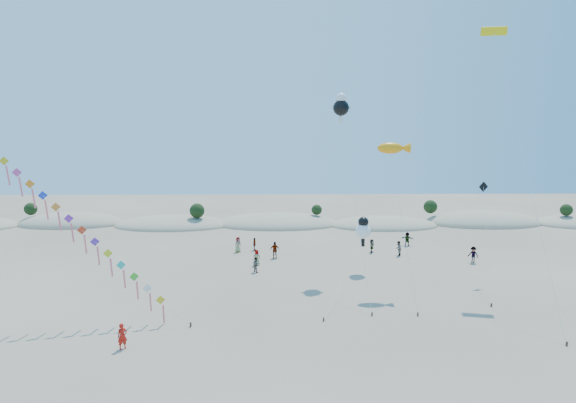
# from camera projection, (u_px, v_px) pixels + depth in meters

# --- Properties ---
(ground) EXTENTS (160.00, 160.00, 0.00)m
(ground) POSITION_uv_depth(u_px,v_px,m) (275.00, 370.00, 29.17)
(ground) COLOR #7F6D58
(ground) RESTS_ON ground
(dune_ridge) EXTENTS (145.30, 11.49, 5.57)m
(dune_ridge) POSITION_uv_depth(u_px,v_px,m) (285.00, 224.00, 73.80)
(dune_ridge) COLOR tan
(dune_ridge) RESTS_ON ground
(kite_train) EXTENTS (25.58, 4.81, 22.13)m
(kite_train) POSITION_uv_depth(u_px,v_px,m) (12.00, 169.00, 35.99)
(kite_train) COLOR #3F2D1E
(kite_train) RESTS_ON ground
(fish_kite) EXTENTS (2.99, 8.94, 13.29)m
(fish_kite) POSITION_uv_depth(u_px,v_px,m) (394.00, 148.00, 43.97)
(fish_kite) COLOR #3F2D1E
(fish_kite) RESTS_ON ground
(cartoon_kite_low) EXTENTS (5.99, 13.76, 5.72)m
(cartoon_kite_low) POSITION_uv_depth(u_px,v_px,m) (363.00, 229.00, 48.78)
(cartoon_kite_low) COLOR #3F2D1E
(cartoon_kite_low) RESTS_ON ground
(cartoon_kite_high) EXTENTS (2.08, 14.10, 18.10)m
(cartoon_kite_high) POSITION_uv_depth(u_px,v_px,m) (341.00, 106.00, 48.21)
(cartoon_kite_high) COLOR #3F2D1E
(cartoon_kite_high) RESTS_ON ground
(parafoil_kite) EXTENTS (2.40, 17.04, 24.04)m
(parafoil_kite) POSITION_uv_depth(u_px,v_px,m) (495.00, 36.00, 44.96)
(parafoil_kite) COLOR #3F2D1E
(parafoil_kite) RESTS_ON ground
(dark_kite) EXTENTS (2.88, 8.54, 9.48)m
(dark_kite) POSITION_uv_depth(u_px,v_px,m) (485.00, 213.00, 44.79)
(dark_kite) COLOR #3F2D1E
(dark_kite) RESTS_ON ground
(flyer_foreground) EXTENTS (0.77, 0.71, 1.76)m
(flyer_foreground) POSITION_uv_depth(u_px,v_px,m) (122.00, 336.00, 31.83)
(flyer_foreground) COLOR red
(flyer_foreground) RESTS_ON ground
(beachgoers) EXTENTS (27.34, 12.01, 1.91)m
(beachgoers) POSITION_uv_depth(u_px,v_px,m) (346.00, 249.00, 55.34)
(beachgoers) COLOR slate
(beachgoers) RESTS_ON ground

